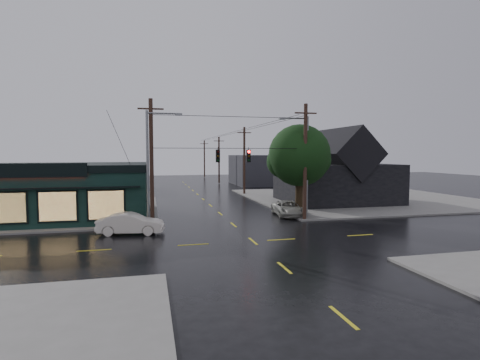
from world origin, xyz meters
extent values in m
plane|color=black|center=(0.00, 0.00, 0.00)|extent=(160.00, 160.00, 0.00)
cube|color=slate|center=(-20.00, 20.00, 0.07)|extent=(28.00, 28.00, 0.15)
cube|color=slate|center=(20.00, 20.00, 0.07)|extent=(28.00, 28.00, 0.15)
cube|color=black|center=(-15.00, 13.00, 2.25)|extent=(16.00, 12.00, 4.20)
cube|color=black|center=(-15.00, 13.00, 4.65)|extent=(16.30, 12.30, 0.60)
cube|color=#FF1E14|center=(-15.00, 6.89, 4.60)|extent=(7.00, 0.16, 0.90)
cube|color=black|center=(15.00, 17.00, 2.40)|extent=(12.00, 11.00, 4.50)
cylinder|color=black|center=(7.00, 8.97, 2.27)|extent=(0.70, 0.70, 4.25)
sphere|color=black|center=(7.00, 8.97, 5.70)|extent=(5.81, 5.81, 5.81)
cylinder|color=black|center=(0.00, 6.50, 6.30)|extent=(13.00, 0.04, 0.04)
cube|color=#352A27|center=(-14.00, 40.00, 2.20)|extent=(12.00, 10.00, 4.40)
cube|color=#2C2D32|center=(16.00, 45.00, 2.80)|extent=(14.00, 12.00, 5.60)
imported|color=silver|center=(-8.06, 4.25, 0.78)|extent=(4.90, 2.32, 1.55)
imported|color=#A3A297|center=(6.00, 9.22, 0.70)|extent=(2.91, 5.31, 1.41)
camera|label=1|loc=(-6.65, -23.77, 5.84)|focal=28.00mm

